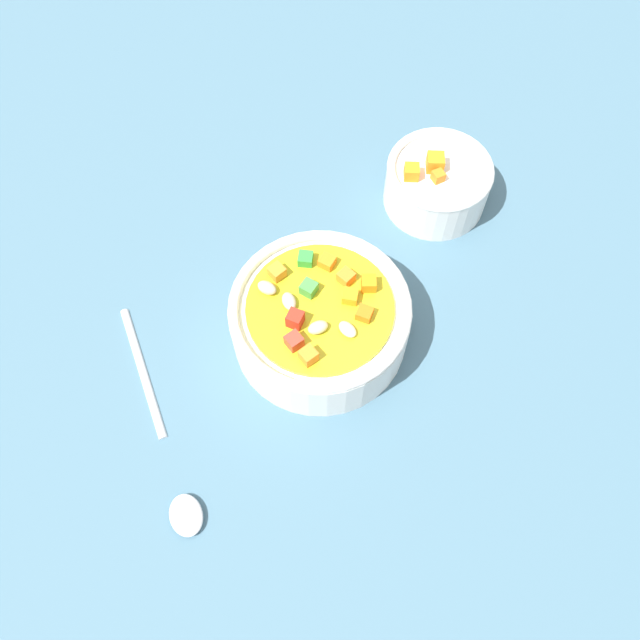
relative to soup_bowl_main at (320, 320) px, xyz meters
The scene contains 4 objects.
ground_plane 4.02cm from the soup_bowl_main, 43.27° to the left, with size 140.00×140.00×2.00cm, color #42667A.
soup_bowl_main is the anchor object (origin of this frame).
spoon 16.46cm from the soup_bowl_main, 65.92° to the right, with size 21.37×3.98×1.03cm.
side_bowl_small 18.72cm from the soup_bowl_main, 127.47° to the left, with size 10.01×10.01×5.99cm.
Camera 1 is at (25.45, -7.16, 53.30)cm, focal length 37.67 mm.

